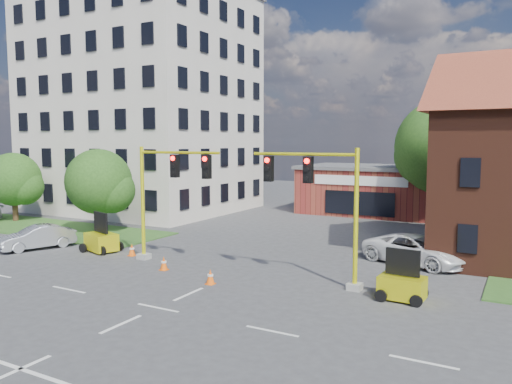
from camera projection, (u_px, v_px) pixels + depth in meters
ground at (158, 308)px, 19.45m from camera, size 120.00×120.00×0.00m
grass_verge_nw at (38, 227)px, 37.75m from camera, size 22.00×6.00×0.08m
lane_markings at (100, 334)px, 16.83m from camera, size 60.00×36.00×0.01m
office_block at (142, 101)px, 47.10m from camera, size 18.40×15.40×20.60m
brick_shop at (373, 189)px, 45.37m from camera, size 12.40×8.40×4.30m
tree_large at (450, 150)px, 39.16m from camera, size 8.07×7.69×9.88m
tree_nw_front at (102, 184)px, 34.92m from camera, size 4.83×4.60×5.96m
tree_nw_rear at (17, 181)px, 40.18m from camera, size 4.50×4.29×5.58m
signal_mast_west at (166, 190)px, 26.37m from camera, size 5.30×0.60×6.20m
signal_mast_east at (320, 199)px, 22.19m from camera, size 5.30×0.60×6.20m
trailer_west at (101, 240)px, 29.32m from camera, size 2.28×1.86×2.24m
trailer_east at (402, 285)px, 20.34m from camera, size 1.84×1.28×2.03m
cone_a at (132, 250)px, 28.28m from camera, size 0.40×0.40×0.70m
cone_b at (164, 263)px, 25.14m from camera, size 0.40×0.40×0.70m
cone_c at (210, 277)px, 22.65m from camera, size 0.40×0.40×0.70m
cone_d at (409, 280)px, 22.18m from camera, size 0.40×0.40×0.70m
pickup_white at (416, 250)px, 26.33m from camera, size 6.08×4.20×1.54m
sedan_silver_front at (37, 237)px, 30.11m from camera, size 2.98×4.57×1.42m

